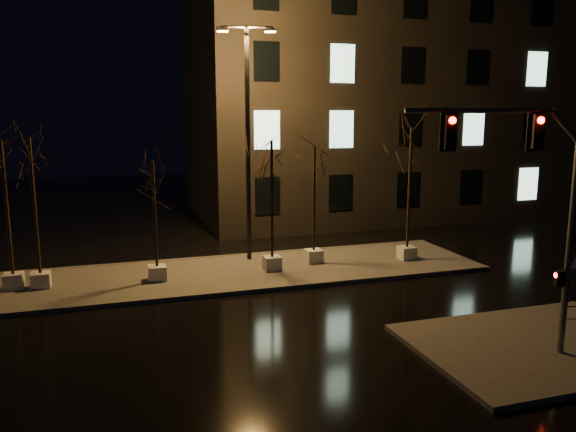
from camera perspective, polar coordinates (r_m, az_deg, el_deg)
name	(u,v)px	position (r m, az deg, el deg)	size (l,w,h in m)	color
ground	(245,333)	(16.79, -4.36, -11.73)	(90.00, 90.00, 0.00)	black
median	(210,275)	(22.34, -7.91, -5.93)	(22.00, 5.00, 0.15)	#423F3B
sidewalk_corner	(542,345)	(17.19, 24.42, -11.86)	(7.00, 5.00, 0.15)	#423F3B
building	(392,95)	(37.51, 10.48, 12.03)	(25.00, 12.00, 15.00)	black
tree_0	(4,174)	(21.69, -26.90, 3.83)	(1.80, 1.80, 5.42)	beige
tree_1	(32,172)	(21.41, -24.58, 4.12)	(1.80, 1.80, 5.50)	beige
tree_2	(153,188)	(21.03, -13.51, 2.82)	(1.80, 1.80, 4.61)	beige
tree_3	(272,170)	(21.79, -1.67, 4.71)	(1.80, 1.80, 5.28)	beige
tree_4	(314,172)	(22.96, 2.69, 4.53)	(1.80, 1.80, 5.04)	beige
tree_5	(410,158)	(23.97, 12.33, 5.83)	(1.80, 1.80, 5.74)	beige
traffic_signal_mast	(535,197)	(15.17, 23.82, 1.80)	(5.04, 1.22, 6.29)	#5A5D62
streetlight_main	(248,129)	(23.45, -4.12, 8.85)	(2.39, 0.83, 9.61)	black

